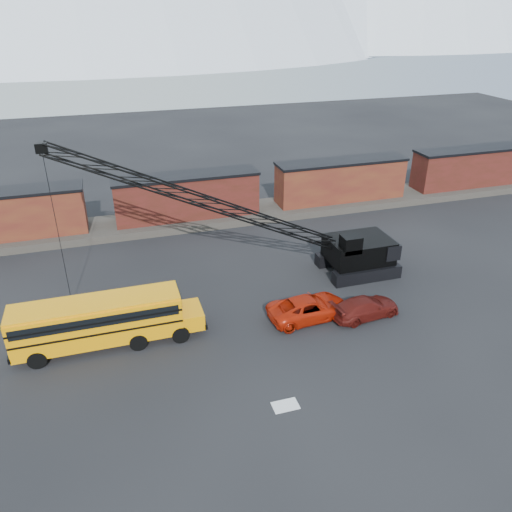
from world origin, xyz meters
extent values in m
plane|color=black|center=(0.00, 0.00, 0.00)|extent=(160.00, 160.00, 0.00)
cube|color=white|center=(0.00, 340.00, 12.00)|extent=(800.00, 80.00, 24.00)
cube|color=#433D37|center=(0.00, 22.00, 0.35)|extent=(120.00, 5.00, 0.70)
cube|color=#4D1716|center=(-16.00, 22.00, 2.70)|extent=(13.50, 2.90, 4.00)
cube|color=black|center=(-11.80, 22.00, 1.00)|extent=(2.20, 2.40, 0.60)
cube|color=#541A17|center=(0.00, 22.00, 2.70)|extent=(13.50, 2.90, 4.00)
cube|color=black|center=(0.00, 22.00, 4.75)|extent=(13.70, 3.10, 0.25)
cube|color=black|center=(-4.20, 22.00, 1.00)|extent=(2.20, 2.40, 0.60)
cube|color=black|center=(4.20, 22.00, 1.00)|extent=(2.20, 2.40, 0.60)
cube|color=#4D1716|center=(16.00, 22.00, 2.70)|extent=(13.50, 2.90, 4.00)
cube|color=black|center=(16.00, 22.00, 4.75)|extent=(13.70, 3.10, 0.25)
cube|color=black|center=(11.80, 22.00, 1.00)|extent=(2.20, 2.40, 0.60)
cube|color=black|center=(20.20, 22.00, 1.00)|extent=(2.20, 2.40, 0.60)
cube|color=#541A17|center=(32.00, 22.00, 2.70)|extent=(13.50, 2.90, 4.00)
cube|color=black|center=(32.00, 22.00, 4.75)|extent=(13.70, 3.10, 0.25)
cube|color=black|center=(27.80, 22.00, 1.00)|extent=(2.20, 2.40, 0.60)
cube|color=black|center=(36.20, 22.00, 1.00)|extent=(2.20, 2.40, 0.60)
cube|color=silver|center=(0.50, -4.00, 0.01)|extent=(1.40, 0.90, 0.02)
cube|color=orange|center=(-8.67, 4.35, 1.80)|extent=(10.00, 2.50, 2.50)
cube|color=orange|center=(-3.07, 4.35, 1.10)|extent=(1.60, 2.30, 1.10)
cube|color=orange|center=(-8.67, 4.35, 3.10)|extent=(10.00, 2.30, 0.18)
cube|color=black|center=(-8.67, 3.09, 2.50)|extent=(9.60, 0.05, 0.65)
cube|color=black|center=(-8.67, 5.61, 2.50)|extent=(9.60, 0.05, 0.65)
cube|color=black|center=(-2.22, 4.35, 0.80)|extent=(0.15, 2.45, 0.35)
cube|color=black|center=(-13.72, 4.35, 0.80)|extent=(0.15, 2.50, 0.35)
cylinder|color=black|center=(-12.27, 3.20, 0.55)|extent=(1.10, 0.35, 1.10)
cylinder|color=black|center=(-12.27, 5.50, 0.55)|extent=(1.10, 0.35, 1.10)
cylinder|color=black|center=(-6.47, 3.20, 0.55)|extent=(1.10, 0.35, 1.10)
cylinder|color=black|center=(-6.47, 5.50, 0.55)|extent=(1.10, 0.35, 1.10)
cylinder|color=black|center=(-3.87, 3.20, 0.55)|extent=(1.10, 0.35, 1.10)
cylinder|color=black|center=(-3.87, 5.50, 0.55)|extent=(1.10, 0.35, 1.10)
imported|color=#B11D08|center=(4.86, 3.36, 0.78)|extent=(5.83, 3.02, 1.57)
imported|color=#4E120E|center=(8.57, 2.39, 0.71)|extent=(5.10, 2.57, 1.42)
cube|color=black|center=(11.08, 6.82, 0.50)|extent=(5.50, 1.00, 1.00)
cube|color=black|center=(11.08, 10.02, 0.50)|extent=(5.50, 1.00, 1.00)
cube|color=black|center=(11.08, 8.42, 1.90)|extent=(4.80, 3.60, 1.80)
cube|color=black|center=(13.08, 8.42, 2.10)|extent=(1.20, 3.80, 1.20)
cube|color=black|center=(9.68, 7.22, 3.10)|extent=(1.40, 1.20, 1.30)
cube|color=black|center=(9.68, 6.67, 3.10)|extent=(1.20, 0.06, 0.90)
cube|color=black|center=(-10.54, 9.78, 11.24)|extent=(0.70, 0.50, 0.60)
cylinder|color=black|center=(-10.54, 9.78, 5.62)|extent=(0.04, 0.04, 10.94)
cube|color=black|center=(-10.54, 9.78, 0.35)|extent=(0.25, 0.25, 0.50)
camera|label=1|loc=(-6.87, -22.64, 19.10)|focal=35.00mm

